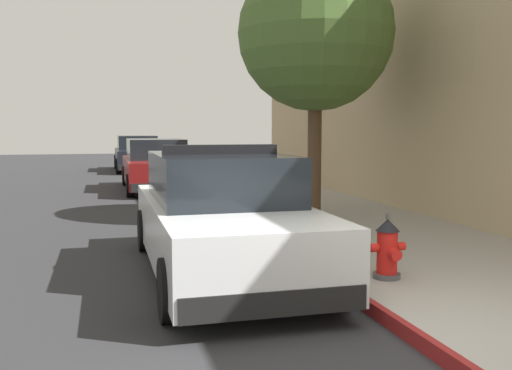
{
  "coord_description": "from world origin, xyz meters",
  "views": [
    {
      "loc": [
        -2.64,
        -4.08,
        1.89
      ],
      "look_at": [
        -0.32,
        4.63,
        1.0
      ],
      "focal_mm": 40.3,
      "sensor_mm": 36.0,
      "label": 1
    }
  ],
  "objects_px": {
    "street_tree": "(316,34)",
    "police_cruiser": "(221,217)",
    "fire_hydrant": "(387,249)",
    "parked_car_silver_ahead": "(156,166)",
    "parked_car_dark_far": "(137,154)"
  },
  "relations": [
    {
      "from": "parked_car_dark_far",
      "to": "street_tree",
      "type": "relative_size",
      "value": 0.93
    },
    {
      "from": "police_cruiser",
      "to": "fire_hydrant",
      "type": "bearing_deg",
      "value": -36.94
    },
    {
      "from": "fire_hydrant",
      "to": "street_tree",
      "type": "bearing_deg",
      "value": 78.99
    },
    {
      "from": "fire_hydrant",
      "to": "street_tree",
      "type": "xyz_separation_m",
      "value": [
        0.97,
        4.99,
        3.27
      ]
    },
    {
      "from": "police_cruiser",
      "to": "street_tree",
      "type": "bearing_deg",
      "value": 54.15
    },
    {
      "from": "street_tree",
      "to": "parked_car_dark_far",
      "type": "bearing_deg",
      "value": 100.09
    },
    {
      "from": "parked_car_silver_ahead",
      "to": "parked_car_dark_far",
      "type": "height_order",
      "value": "same"
    },
    {
      "from": "police_cruiser",
      "to": "street_tree",
      "type": "relative_size",
      "value": 0.93
    },
    {
      "from": "parked_car_silver_ahead",
      "to": "fire_hydrant",
      "type": "height_order",
      "value": "parked_car_silver_ahead"
    },
    {
      "from": "parked_car_silver_ahead",
      "to": "street_tree",
      "type": "distance_m",
      "value": 7.91
    },
    {
      "from": "parked_car_silver_ahead",
      "to": "fire_hydrant",
      "type": "bearing_deg",
      "value": -82.21
    },
    {
      "from": "parked_car_dark_far",
      "to": "street_tree",
      "type": "height_order",
      "value": "street_tree"
    },
    {
      "from": "parked_car_silver_ahead",
      "to": "street_tree",
      "type": "relative_size",
      "value": 0.93
    },
    {
      "from": "fire_hydrant",
      "to": "police_cruiser",
      "type": "bearing_deg",
      "value": 143.06
    },
    {
      "from": "street_tree",
      "to": "police_cruiser",
      "type": "bearing_deg",
      "value": -125.85
    }
  ]
}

